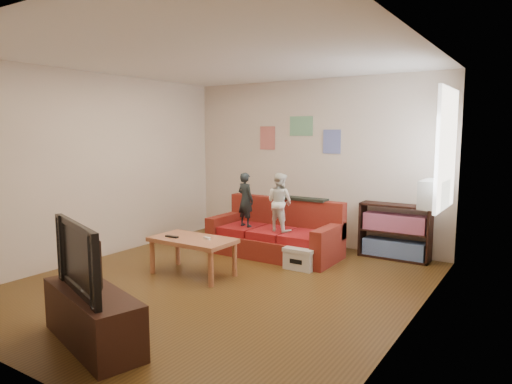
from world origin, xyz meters
The scene contains 17 objects.
room_shell centered at (0.00, 0.00, 1.35)m, with size 4.52×5.02×2.72m.
sofa centered at (-0.13, 1.57, 0.29)m, with size 1.96×0.90×0.86m.
child_a centered at (-0.58, 1.40, 0.83)m, with size 0.30×0.20×0.83m, color black.
child_b centered at (0.02, 1.40, 0.84)m, with size 0.41×0.32×0.85m, color white.
coffee_table centered at (-0.52, 0.10, 0.42)m, with size 1.09×0.60×0.49m.
remote centered at (-0.77, -0.02, 0.50)m, with size 0.19×0.05×0.02m, color black.
game_controller centered at (-0.32, 0.15, 0.50)m, with size 0.13×0.04×0.03m, color silver.
bookshelf centered at (1.45, 2.30, 0.36)m, with size 1.01×0.30×0.81m.
window centered at (2.22, 1.65, 1.64)m, with size 0.04×1.08×1.48m, color white.
ac_unit centered at (2.10, 1.65, 1.08)m, with size 0.28×0.55×0.35m, color #B7B2A3.
artwork_left centered at (-0.85, 2.48, 1.75)m, with size 0.30×0.01×0.40m, color #D87266.
artwork_center centered at (-0.20, 2.48, 1.95)m, with size 0.42×0.01×0.32m, color #72B27F.
artwork_right centered at (0.35, 2.48, 1.70)m, with size 0.30×0.01×0.38m, color #727FCC.
file_box centered at (0.53, 1.11, 0.15)m, with size 0.43×0.32×0.29m.
tv_stand centered at (0.03, -1.88, 0.24)m, with size 1.28×0.43×0.48m, color #341C14.
television centered at (0.03, -1.88, 0.79)m, with size 1.07×0.14×0.62m, color black.
tissue centered at (0.35, 1.13, 0.05)m, with size 0.10×0.10×0.10m, color silver.
Camera 1 is at (3.29, -4.30, 1.84)m, focal length 32.00 mm.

